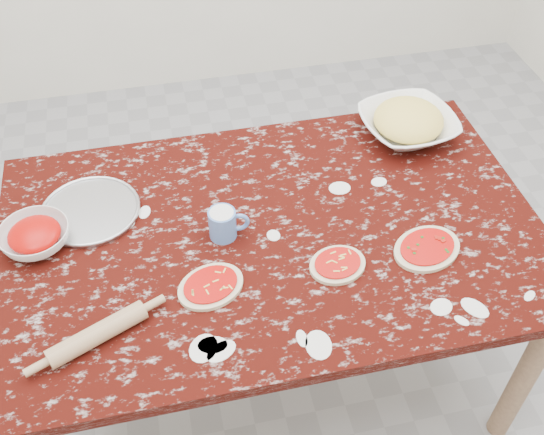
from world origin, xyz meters
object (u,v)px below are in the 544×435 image
at_px(pizza_tray, 90,211).
at_px(worktable, 272,248).
at_px(rolling_pin, 98,334).
at_px(cheese_bowl, 407,125).
at_px(sauce_bowl, 35,237).
at_px(flour_mug, 224,223).

bearing_deg(pizza_tray, worktable, -19.65).
height_order(worktable, rolling_pin, rolling_pin).
bearing_deg(cheese_bowl, rolling_pin, -149.45).
bearing_deg(sauce_bowl, cheese_bowl, 11.86).
bearing_deg(pizza_tray, cheese_bowl, 8.33).
relative_size(worktable, cheese_bowl, 5.04).
bearing_deg(pizza_tray, sauce_bowl, -146.45).
distance_m(worktable, pizza_tray, 0.56).
height_order(pizza_tray, cheese_bowl, cheese_bowl).
distance_m(cheese_bowl, flour_mug, 0.77).
relative_size(cheese_bowl, rolling_pin, 1.22).
height_order(worktable, pizza_tray, pizza_tray).
distance_m(pizza_tray, cheese_bowl, 1.09).
height_order(flour_mug, rolling_pin, flour_mug).
height_order(sauce_bowl, flour_mug, flour_mug).
bearing_deg(flour_mug, pizza_tray, 154.95).
bearing_deg(flour_mug, rolling_pin, -141.78).
bearing_deg(sauce_bowl, pizza_tray, 33.55).
xyz_separation_m(flour_mug, rolling_pin, (-0.37, -0.29, -0.02)).
distance_m(worktable, flour_mug, 0.19).
height_order(cheese_bowl, flour_mug, flour_mug).
bearing_deg(worktable, flour_mug, 176.71).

